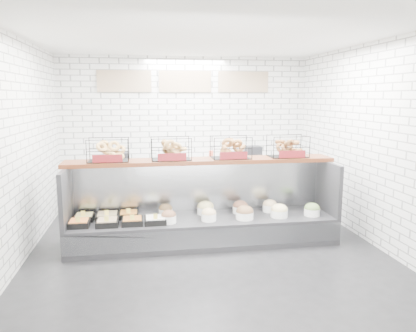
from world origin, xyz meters
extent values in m
plane|color=black|center=(0.00, 0.00, 0.00)|extent=(5.50, 5.50, 0.00)
cube|color=silver|center=(0.00, 2.75, 1.50)|extent=(5.00, 0.02, 3.00)
cube|color=silver|center=(-2.50, 0.00, 1.50)|extent=(0.02, 5.50, 3.00)
cube|color=silver|center=(2.50, 0.00, 1.50)|extent=(0.02, 5.50, 3.00)
cube|color=white|center=(0.00, 0.00, 3.00)|extent=(5.00, 5.50, 0.02)
cube|color=tan|center=(-1.20, 2.72, 2.50)|extent=(1.05, 0.03, 0.42)
cube|color=tan|center=(0.00, 2.72, 2.50)|extent=(1.05, 0.03, 0.42)
cube|color=tan|center=(1.20, 2.72, 2.50)|extent=(1.05, 0.03, 0.42)
cube|color=black|center=(0.00, 0.30, 0.20)|extent=(4.00, 0.90, 0.40)
cube|color=#93969B|center=(0.00, -0.14, 0.22)|extent=(4.00, 0.03, 0.28)
cube|color=#93969B|center=(0.00, 0.71, 0.80)|extent=(4.00, 0.08, 0.80)
cube|color=black|center=(-1.97, 0.30, 0.80)|extent=(0.06, 0.90, 0.80)
cube|color=black|center=(1.97, 0.30, 0.80)|extent=(0.06, 0.90, 0.80)
cube|color=black|center=(-1.79, 0.15, 0.44)|extent=(0.29, 0.29, 0.08)
cube|color=orange|center=(-1.79, 0.15, 0.48)|extent=(0.24, 0.24, 0.04)
cube|color=#F4DC55|center=(-1.79, 0.05, 0.53)|extent=(0.06, 0.01, 0.08)
cube|color=black|center=(-1.76, 0.43, 0.44)|extent=(0.27, 0.27, 0.08)
cube|color=#F8E57E|center=(-1.76, 0.43, 0.48)|extent=(0.23, 0.23, 0.04)
cube|color=#F4DC55|center=(-1.76, 0.34, 0.53)|extent=(0.06, 0.01, 0.08)
cube|color=black|center=(-1.40, 0.12, 0.44)|extent=(0.31, 0.31, 0.08)
cube|color=tan|center=(-1.40, 0.12, 0.48)|extent=(0.26, 0.26, 0.04)
cube|color=#F4DC55|center=(-1.40, 0.02, 0.53)|extent=(0.06, 0.01, 0.08)
cube|color=black|center=(-1.42, 0.44, 0.44)|extent=(0.32, 0.32, 0.08)
cube|color=tan|center=(-1.42, 0.44, 0.48)|extent=(0.28, 0.28, 0.04)
cube|color=#F4DC55|center=(-1.42, 0.32, 0.53)|extent=(0.06, 0.01, 0.08)
cube|color=black|center=(-1.05, 0.13, 0.44)|extent=(0.30, 0.30, 0.08)
cube|color=#BF6E28|center=(-1.05, 0.13, 0.48)|extent=(0.26, 0.26, 0.04)
cube|color=#F4DC55|center=(-1.05, 0.02, 0.53)|extent=(0.06, 0.01, 0.08)
cube|color=black|center=(-1.11, 0.46, 0.44)|extent=(0.29, 0.29, 0.08)
cube|color=orange|center=(-1.11, 0.46, 0.48)|extent=(0.24, 0.24, 0.04)
cube|color=#F4DC55|center=(-1.11, 0.36, 0.53)|extent=(0.06, 0.01, 0.08)
cube|color=black|center=(-0.73, 0.12, 0.44)|extent=(0.31, 0.31, 0.08)
cube|color=white|center=(-0.73, 0.12, 0.48)|extent=(0.26, 0.26, 0.04)
cube|color=#F4DC55|center=(-0.73, 0.02, 0.53)|extent=(0.06, 0.01, 0.08)
cylinder|color=white|center=(-0.54, 0.11, 0.46)|extent=(0.22, 0.22, 0.11)
ellipsoid|color=brown|center=(-0.54, 0.11, 0.52)|extent=(0.21, 0.21, 0.15)
cylinder|color=white|center=(-0.56, 0.47, 0.46)|extent=(0.22, 0.22, 0.11)
ellipsoid|color=brown|center=(-0.56, 0.47, 0.52)|extent=(0.21, 0.21, 0.15)
cylinder|color=white|center=(0.05, 0.12, 0.46)|extent=(0.22, 0.22, 0.11)
ellipsoid|color=tan|center=(0.05, 0.12, 0.52)|extent=(0.22, 0.22, 0.15)
cylinder|color=white|center=(0.06, 0.48, 0.46)|extent=(0.26, 0.26, 0.11)
ellipsoid|color=#D2C481|center=(0.06, 0.48, 0.52)|extent=(0.26, 0.26, 0.18)
cylinder|color=white|center=(0.59, 0.12, 0.46)|extent=(0.27, 0.27, 0.11)
ellipsoid|color=brown|center=(0.59, 0.12, 0.52)|extent=(0.26, 0.26, 0.18)
cylinder|color=white|center=(0.61, 0.44, 0.46)|extent=(0.24, 0.24, 0.11)
ellipsoid|color=brown|center=(0.61, 0.44, 0.52)|extent=(0.24, 0.24, 0.17)
cylinder|color=white|center=(1.13, 0.13, 0.46)|extent=(0.26, 0.26, 0.11)
ellipsoid|color=#D4C082|center=(1.13, 0.13, 0.52)|extent=(0.25, 0.25, 0.18)
cylinder|color=white|center=(1.09, 0.45, 0.46)|extent=(0.23, 0.23, 0.11)
ellipsoid|color=#D1B180|center=(1.09, 0.45, 0.52)|extent=(0.22, 0.22, 0.16)
cylinder|color=white|center=(1.66, 0.12, 0.46)|extent=(0.24, 0.24, 0.11)
ellipsoid|color=olive|center=(1.66, 0.12, 0.52)|extent=(0.24, 0.24, 0.17)
cube|color=#431D0E|center=(0.00, 0.52, 1.23)|extent=(4.10, 0.50, 0.06)
cube|color=black|center=(-1.38, 0.52, 1.43)|extent=(0.60, 0.38, 0.34)
cube|color=maroon|center=(-1.38, 0.32, 1.33)|extent=(0.42, 0.02, 0.11)
cube|color=black|center=(-0.46, 0.52, 1.43)|extent=(0.60, 0.38, 0.34)
cube|color=maroon|center=(-0.46, 0.32, 1.33)|extent=(0.42, 0.02, 0.11)
cube|color=black|center=(0.46, 0.52, 1.43)|extent=(0.60, 0.38, 0.34)
cube|color=maroon|center=(0.46, 0.32, 1.33)|extent=(0.42, 0.02, 0.11)
cube|color=black|center=(1.38, 0.52, 1.43)|extent=(0.60, 0.38, 0.34)
cube|color=maroon|center=(1.38, 0.32, 1.33)|extent=(0.42, 0.02, 0.11)
cube|color=#93969B|center=(0.00, 2.43, 0.45)|extent=(4.00, 0.60, 0.90)
cube|color=black|center=(-1.34, 2.39, 1.02)|extent=(0.40, 0.30, 0.24)
cube|color=silver|center=(-0.43, 2.49, 0.99)|extent=(0.35, 0.28, 0.18)
cylinder|color=#CB4B32|center=(0.49, 2.49, 1.01)|extent=(0.09, 0.09, 0.22)
cube|color=black|center=(1.36, 2.44, 1.05)|extent=(0.30, 0.30, 0.30)
camera|label=1|loc=(-0.88, -5.54, 2.20)|focal=35.00mm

